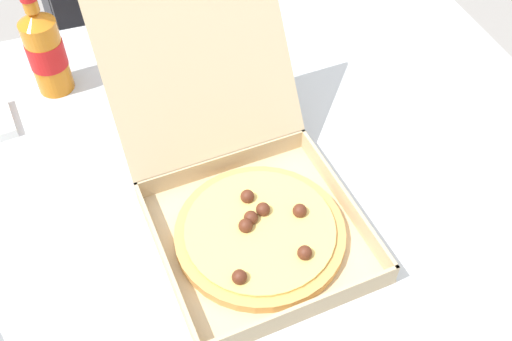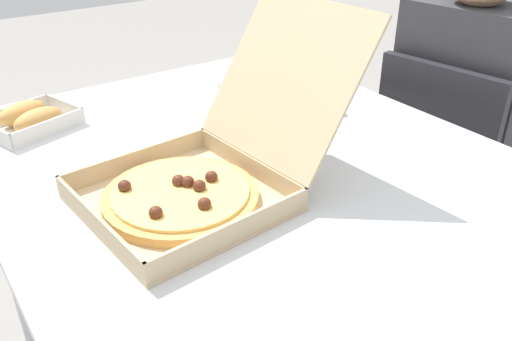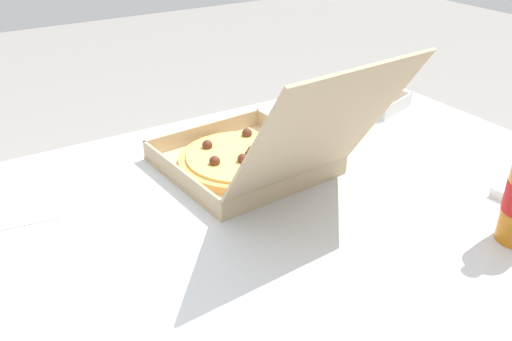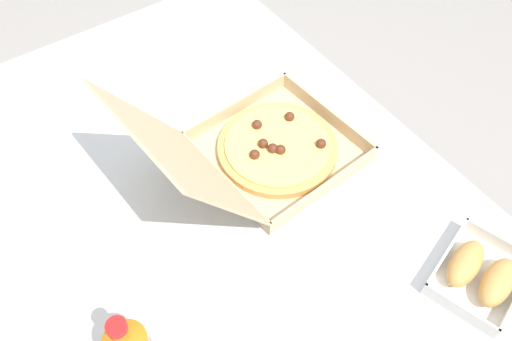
% 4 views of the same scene
% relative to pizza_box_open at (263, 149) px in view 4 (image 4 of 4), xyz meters
% --- Properties ---
extents(ground_plane, '(10.00, 10.00, 0.00)m').
position_rel_pizza_box_open_xyz_m(ground_plane, '(0.01, 0.15, -0.79)').
color(ground_plane, gray).
extents(dining_table, '(1.37, 1.01, 0.75)m').
position_rel_pizza_box_open_xyz_m(dining_table, '(0.01, 0.15, -0.12)').
color(dining_table, silver).
rests_on(dining_table, ground_plane).
extents(pizza_box_open, '(0.36, 0.53, 0.32)m').
position_rel_pizza_box_open_xyz_m(pizza_box_open, '(0.00, 0.00, 0.00)').
color(pizza_box_open, tan).
rests_on(pizza_box_open, dining_table).
extents(bread_side_box, '(0.20, 0.23, 0.06)m').
position_rel_pizza_box_open_xyz_m(bread_side_box, '(-0.49, -0.18, -0.02)').
color(bread_side_box, white).
rests_on(bread_side_box, dining_table).
extents(paper_menu, '(0.23, 0.18, 0.00)m').
position_rel_pizza_box_open_xyz_m(paper_menu, '(0.50, -0.13, -0.04)').
color(paper_menu, white).
rests_on(paper_menu, dining_table).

